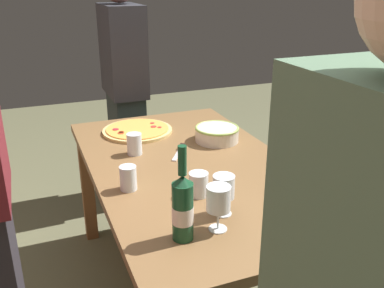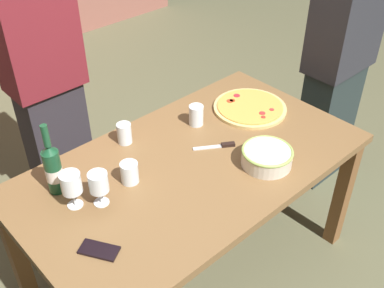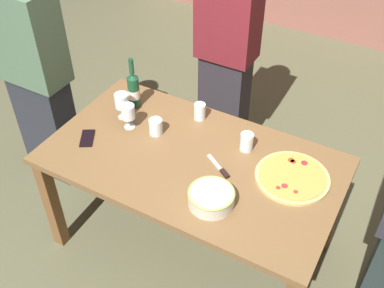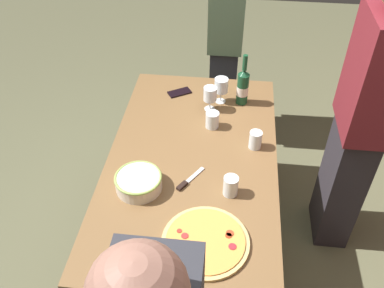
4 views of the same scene
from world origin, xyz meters
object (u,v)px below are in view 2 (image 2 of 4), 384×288
Objects in this scene: cell_phone at (99,250)px; dining_table at (192,178)px; wine_glass_near_pizza at (99,184)px; cup_amber at (196,115)px; person_host at (339,65)px; wine_bottle at (53,168)px; person_guest_left at (45,79)px; wine_glass_by_bottle at (71,184)px; pizza at (250,108)px; cup_ceramic at (124,133)px; serving_bowl at (267,156)px; pizza_knife at (220,146)px; cup_spare at (130,173)px.

dining_table is at bearing -17.15° from cell_phone.
wine_glass_near_pizza is 1.07× the size of cell_phone.
person_host is at bearing -10.76° from cup_amber.
wine_bottle is at bearing 155.46° from dining_table.
cell_phone is 1.11m from person_guest_left.
person_guest_left is at bearing 63.72° from wine_bottle.
wine_glass_by_bottle reaches higher than dining_table.
wine_glass_near_pizza is (-0.45, 0.06, 0.20)m from dining_table.
pizza is 0.32m from cup_amber.
cup_ceramic is 1.36m from person_host.
serving_bowl is 0.24m from pizza_knife.
pizza is 3.78× the size of cup_ceramic.
dining_table is 0.38m from cup_ceramic.
serving_bowl is at bearing -23.02° from wine_glass_near_pizza.
cup_amber is (0.77, -0.03, -0.07)m from wine_bottle.
cup_amber is at bearing 7.11° from wine_glass_by_bottle.
wine_bottle is 0.31m from cup_spare.
person_host is (1.20, 0.03, 0.16)m from dining_table.
cup_spare is at bearing 163.36° from dining_table.
cup_ceramic is 0.06× the size of person_host.
cup_ceramic is at bearing -14.14° from person_host.
pizza is at bearing 50.92° from serving_bowl.
pizza is at bearing 30.15° from person_guest_left.
person_host is (1.48, -0.06, 0.02)m from cup_spare.
pizza_knife is at bearing -47.41° from cup_ceramic.
pizza is 0.24× the size of person_host.
pizza_knife is at bearing 0.47° from person_host.
serving_bowl is 0.70× the size of wine_bottle.
pizza_knife is (0.46, -0.09, -0.04)m from cup_spare.
cup_amber is (-0.30, 0.09, 0.04)m from pizza.
dining_table is 0.33m from cup_spare.
person_host is at bearing 1.77° from pizza_knife.
cup_amber is (0.22, 0.21, 0.15)m from dining_table.
cup_spare reaches higher than pizza_knife.
cup_amber is 1.03× the size of cup_ceramic.
cup_spare is (-0.15, -0.25, -0.00)m from cup_ceramic.
wine_glass_by_bottle reaches higher than pizza.
pizza_knife is at bearing -102.54° from cup_amber.
cell_phone is 0.79m from pizza_knife.
cup_ceramic is at bearing 40.64° from wine_glass_near_pizza.
wine_glass_by_bottle is at bearing -152.27° from cup_ceramic.
cup_ceramic is at bearing 132.59° from pizza_knife.
person_host reaches higher than wine_bottle.
serving_bowl is 2.22× the size of cup_amber.
wine_glass_near_pizza is at bearing -29.56° from person_guest_left.
pizza_knife is at bearing 9.98° from person_guest_left.
wine_bottle reaches higher than dining_table.
pizza_knife is 0.10× the size of person_guest_left.
pizza is 1.16m from cell_phone.
serving_bowl is at bearing -31.76° from wine_bottle.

